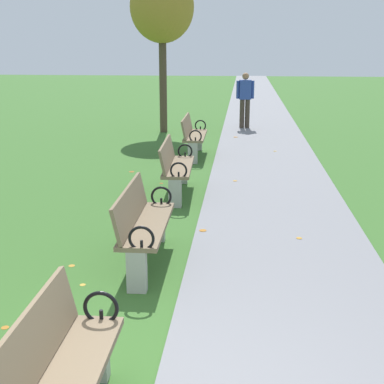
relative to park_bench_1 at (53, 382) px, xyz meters
The scene contains 8 objects.
paved_walkway 18.01m from the park_bench_1, 84.78° to the left, with size 2.27×44.00×0.02m, color slate.
park_bench_1 is the anchor object (origin of this frame).
park_bench_2 2.98m from the park_bench_1, 90.00° to the left, with size 0.50×1.61×0.90m.
park_bench_3 5.94m from the park_bench_1, 90.00° to the left, with size 0.54×1.62×0.90m.
park_bench_4 9.09m from the park_bench_1, 90.00° to the left, with size 0.49×1.61×0.90m.
tree_2 12.84m from the park_bench_1, 95.37° to the left, with size 1.75×1.75×4.39m.
pedestrian_walking 13.40m from the park_bench_1, 85.08° to the left, with size 0.53×0.26×1.62m.
scattered_leaves 4.20m from the park_bench_1, 89.99° to the left, with size 4.20×13.80×0.02m.
Camera 1 is at (0.61, -2.65, 2.48)m, focal length 49.96 mm.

